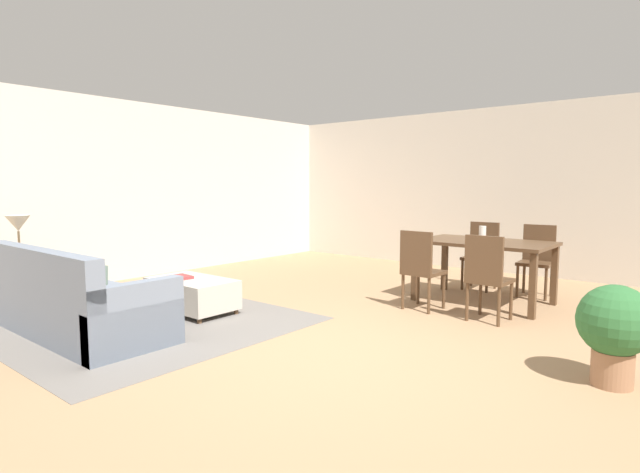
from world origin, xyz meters
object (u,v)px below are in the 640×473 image
Objects in this scene: dining_chair_near_right at (487,273)px; couch at (75,304)px; dining_chair_near_left at (420,266)px; potted_plant at (615,327)px; book_on_ottoman at (180,277)px; dining_chair_far_right at (537,256)px; side_table at (21,272)px; ottoman_table at (192,293)px; table_lamp at (18,225)px; dining_chair_far_left at (482,251)px; vase_centerpiece at (482,233)px; dining_table at (484,249)px.

couch is at bearing -134.71° from dining_chair_near_right.
potted_plant is at bearing -26.83° from dining_chair_near_left.
book_on_ottoman is at bearing 86.82° from couch.
dining_chair_far_right is 3.05m from potted_plant.
dining_chair_near_left is at bearing 39.90° from side_table.
ottoman_table is 1.11× the size of dining_chair_far_right.
dining_chair_near_left is 0.78m from dining_chair_near_right.
couch is 2.10× the size of ottoman_table.
dining_chair_near_right is at bearing -90.46° from dining_chair_far_right.
dining_chair_near_left reaches higher than couch.
table_lamp is 0.57× the size of dining_chair_near_left.
dining_chair_near_right is at bearing 32.11° from book_on_ottoman.
book_on_ottoman is 4.25m from potted_plant.
vase_centerpiece is at bearing -68.28° from dining_chair_far_left.
dining_chair_far_left is at bearing 111.72° from vase_centerpiece.
side_table is 5.80m from dining_chair_far_left.
potted_plant is at bearing 23.69° from couch.
dining_chair_far_left is (2.01, 3.37, 0.30)m from ottoman_table.
vase_centerpiece reaches higher than couch.
couch is at bearing -115.44° from dining_chair_far_left.
table_lamp is (-1.55, -1.20, 0.76)m from ottoman_table.
dining_chair_far_left is (2.19, 4.60, 0.23)m from couch.
dining_chair_far_right is 5.08× the size of vase_centerpiece.
table_lamp is at bearing -133.09° from dining_chair_far_right.
dining_chair_near_left is (3.49, 2.92, -0.46)m from table_lamp.
side_table is 5.41m from vase_centerpiece.
ottoman_table is 3.51m from vase_centerpiece.
couch is 1.39× the size of dining_table.
vase_centerpiece is (3.88, 3.75, -0.13)m from table_lamp.
side_table is (-1.37, 0.02, 0.16)m from couch.
table_lamp is 5.43m from dining_table.
ottoman_table is 3.94m from dining_chair_far_left.
dining_chair_near_right is at bearing 45.29° from couch.
book_on_ottoman is (1.43, 1.13, -0.05)m from side_table.
dining_chair_far_left reaches higher than dining_table.
dining_chair_far_right is 4.48m from book_on_ottoman.
couch is at bearing -123.91° from dining_table.
side_table is 0.37× the size of dining_table.
dining_chair_far_left is at bearing 64.56° from couch.
vase_centerpiece reaches higher than book_on_ottoman.
table_lamp is 2.02× the size of book_on_ottoman.
dining_chair_far_left is at bearing -179.35° from dining_chair_far_right.
dining_chair_near_right is (4.28, 2.92, 0.07)m from side_table.
book_on_ottoman is at bearing 38.36° from side_table.
potted_plant reaches higher than ottoman_table.
dining_chair_far_left is (3.55, 4.58, -0.46)m from table_lamp.
dining_table is at bearing 43.88° from table_lamp.
potted_plant is at bearing -47.63° from vase_centerpiece.
table_lamp is at bearing -141.64° from book_on_ottoman.
dining_chair_near_right is 3.36m from book_on_ottoman.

